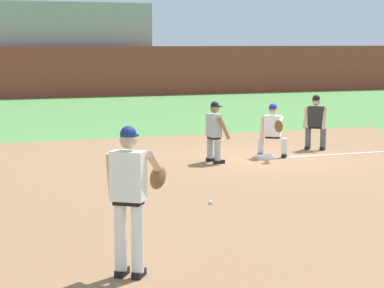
# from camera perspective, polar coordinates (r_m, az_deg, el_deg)

# --- Properties ---
(ground_plane) EXTENTS (160.00, 160.00, 0.00)m
(ground_plane) POSITION_cam_1_polar(r_m,az_deg,el_deg) (18.39, 5.56, -1.14)
(ground_plane) COLOR #518942
(infield_dirt_patch) EXTENTS (18.00, 18.00, 0.01)m
(infield_dirt_patch) POSITION_cam_1_polar(r_m,az_deg,el_deg) (13.75, 2.13, -4.14)
(infield_dirt_patch) COLOR #936B47
(infield_dirt_patch) RESTS_ON ground
(first_base_bag) EXTENTS (0.38, 0.38, 0.09)m
(first_base_bag) POSITION_cam_1_polar(r_m,az_deg,el_deg) (18.39, 5.57, -1.00)
(first_base_bag) COLOR white
(first_base_bag) RESTS_ON ground
(baseball) EXTENTS (0.07, 0.07, 0.07)m
(baseball) POSITION_cam_1_polar(r_m,az_deg,el_deg) (13.25, 1.41, -4.46)
(baseball) COLOR white
(baseball) RESTS_ON ground
(pitcher) EXTENTS (0.84, 0.56, 1.86)m
(pitcher) POSITION_cam_1_polar(r_m,az_deg,el_deg) (9.05, -4.69, -3.66)
(pitcher) COLOR black
(pitcher) RESTS_ON ground
(first_baseman) EXTENTS (0.73, 1.09, 1.34)m
(first_baseman) POSITION_cam_1_polar(r_m,az_deg,el_deg) (18.55, 6.19, 1.21)
(first_baseman) COLOR black
(first_baseman) RESTS_ON ground
(baserunner) EXTENTS (0.47, 0.61, 1.46)m
(baserunner) POSITION_cam_1_polar(r_m,az_deg,el_deg) (17.65, 1.73, 1.11)
(baserunner) COLOR black
(baserunner) RESTS_ON ground
(umpire) EXTENTS (0.68, 0.66, 1.46)m
(umpire) POSITION_cam_1_polar(r_m,az_deg,el_deg) (20.02, 9.41, 1.81)
(umpire) COLOR black
(umpire) RESTS_ON ground
(outfield_wall) EXTENTS (48.00, 0.50, 2.60)m
(outfield_wall) POSITION_cam_1_polar(r_m,az_deg,el_deg) (39.22, -8.41, 5.47)
(outfield_wall) COLOR brown
(outfield_wall) RESTS_ON ground
(stadium_seating_block) EXTENTS (8.14, 4.20, 4.90)m
(stadium_seating_block) POSITION_cam_1_polar(r_m,az_deg,el_deg) (42.03, -9.25, 7.21)
(stadium_seating_block) COLOR gray
(stadium_seating_block) RESTS_ON ground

